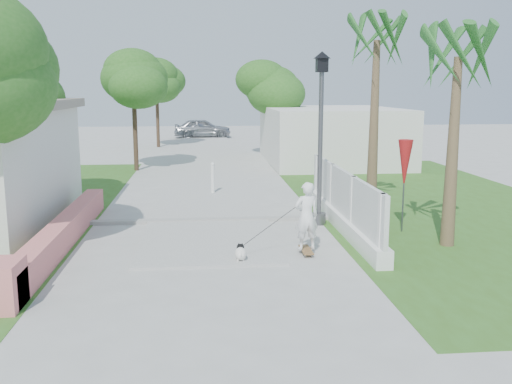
{
  "coord_description": "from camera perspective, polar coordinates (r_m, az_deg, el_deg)",
  "views": [
    {
      "loc": [
        -0.11,
        -8.91,
        3.54
      ],
      "look_at": [
        1.13,
        4.35,
        1.1
      ],
      "focal_mm": 40.0,
      "sensor_mm": 36.0,
      "label": 1
    }
  ],
  "objects": [
    {
      "name": "bollard",
      "position": [
        19.14,
        -4.35,
        1.47
      ],
      "size": [
        0.14,
        0.14,
        1.09
      ],
      "color": "white",
      "rests_on": "ground"
    },
    {
      "name": "palm_far",
      "position": [
        16.14,
        11.97,
        13.52
      ],
      "size": [
        1.8,
        1.8,
        5.3
      ],
      "color": "brown",
      "rests_on": "ground"
    },
    {
      "name": "lattice_fence",
      "position": [
        14.66,
        8.63,
        -1.53
      ],
      "size": [
        0.35,
        7.0,
        1.5
      ],
      "color": "white",
      "rests_on": "ground"
    },
    {
      "name": "tree_path_left",
      "position": [
        25.06,
        -12.14,
        10.8
      ],
      "size": [
        3.4,
        3.4,
        5.23
      ],
      "color": "#4C3826",
      "rests_on": "ground"
    },
    {
      "name": "patio_umbrella",
      "position": [
        14.4,
        14.66,
        2.64
      ],
      "size": [
        0.36,
        0.36,
        2.3
      ],
      "color": "#59595E",
      "rests_on": "ground"
    },
    {
      "name": "curb",
      "position": [
        15.31,
        -4.8,
        -2.83
      ],
      "size": [
        6.5,
        0.25,
        0.1
      ],
      "primitive_type": "cube",
      "color": "#999993",
      "rests_on": "ground"
    },
    {
      "name": "skateboarder",
      "position": [
        12.15,
        2.95,
        -3.03
      ],
      "size": [
        1.75,
        0.79,
        1.57
      ],
      "rotation": [
        0.0,
        0.0,
        3.32
      ],
      "color": "olive",
      "rests_on": "ground"
    },
    {
      "name": "pink_wall",
      "position": [
        13.26,
        -19.15,
        -4.3
      ],
      "size": [
        0.45,
        8.2,
        0.8
      ],
      "color": "#E07972",
      "rests_on": "ground"
    },
    {
      "name": "tree_path_right",
      "position": [
        29.08,
        1.25,
        10.29
      ],
      "size": [
        3.0,
        3.0,
        4.79
      ],
      "color": "#4C3826",
      "rests_on": "ground"
    },
    {
      "name": "path_strip",
      "position": [
        29.12,
        -5.09,
        3.42
      ],
      "size": [
        3.2,
        36.0,
        0.06
      ],
      "primitive_type": "cube",
      "color": "#B7B7B2",
      "rests_on": "ground"
    },
    {
      "name": "street_lamp",
      "position": [
        14.76,
        6.47,
        5.99
      ],
      "size": [
        0.44,
        0.44,
        4.44
      ],
      "color": "#59595E",
      "rests_on": "ground"
    },
    {
      "name": "tree_left_mid",
      "position": [
        18.2,
        -22.83,
        9.44
      ],
      "size": [
        3.2,
        3.2,
        4.85
      ],
      "color": "#4C3826",
      "rests_on": "ground"
    },
    {
      "name": "parked_car",
      "position": [
        41.28,
        -5.38,
        6.38
      ],
      "size": [
        4.1,
        1.81,
        1.37
      ],
      "primitive_type": "imported",
      "rotation": [
        0.0,
        0.0,
        1.62
      ],
      "color": "#95979C",
      "rests_on": "ground"
    },
    {
      "name": "palm_near",
      "position": [
        13.31,
        19.53,
        11.58
      ],
      "size": [
        1.8,
        1.8,
        4.7
      ],
      "color": "brown",
      "rests_on": "ground"
    },
    {
      "name": "grass_right",
      "position": [
        18.68,
        17.14,
        -0.99
      ],
      "size": [
        8.0,
        20.0,
        0.01
      ],
      "primitive_type": "cube",
      "color": "#38611E",
      "rests_on": "ground"
    },
    {
      "name": "ground",
      "position": [
        9.59,
        -4.4,
        -11.33
      ],
      "size": [
        90.0,
        90.0,
        0.0
      ],
      "primitive_type": "plane",
      "color": "#B7B7B2",
      "rests_on": "ground"
    },
    {
      "name": "building_right",
      "position": [
        27.68,
        7.46,
        5.66
      ],
      "size": [
        6.0,
        8.0,
        2.6
      ],
      "primitive_type": "cube",
      "color": "silver",
      "rests_on": "ground"
    },
    {
      "name": "dog",
      "position": [
        11.79,
        -1.55,
        -6.09
      ],
      "size": [
        0.26,
        0.54,
        0.37
      ],
      "rotation": [
        0.0,
        0.0,
        -0.05
      ],
      "color": "white",
      "rests_on": "ground"
    },
    {
      "name": "tree_path_far",
      "position": [
        34.99,
        -9.89,
        10.69
      ],
      "size": [
        3.2,
        3.2,
        5.17
      ],
      "color": "#4C3826",
      "rests_on": "ground"
    }
  ]
}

